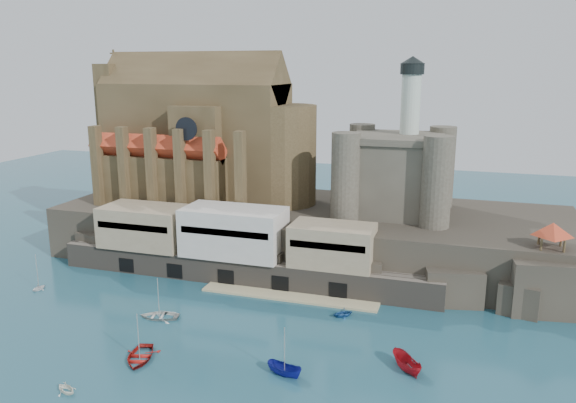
# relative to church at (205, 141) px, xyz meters

# --- Properties ---
(ground) EXTENTS (300.00, 300.00, 0.00)m
(ground) POSITION_rel_church_xyz_m (24.13, -41.85, -22.13)
(ground) COLOR #194555
(ground) RESTS_ON ground
(promontory) EXTENTS (100.00, 36.00, 10.00)m
(promontory) POSITION_rel_church_xyz_m (23.94, -2.48, -17.20)
(promontory) COLOR black
(promontory) RESTS_ON ground
(quay) EXTENTS (70.00, 12.00, 13.05)m
(quay) POSITION_rel_church_xyz_m (13.94, -18.78, -16.06)
(quay) COLOR #5D544A
(quay) RESTS_ON ground
(church) EXTENTS (47.00, 25.93, 30.51)m
(church) POSITION_rel_church_xyz_m (0.00, 0.00, 0.00)
(church) COLOR #453620
(church) RESTS_ON promontory
(castle_keep) EXTENTS (21.20, 21.20, 29.30)m
(castle_keep) POSITION_rel_church_xyz_m (40.21, -0.78, -3.81)
(castle_keep) COLOR #454136
(castle_keep) RESTS_ON promontory
(rock_outcrop) EXTENTS (14.50, 10.50, 8.70)m
(rock_outcrop) POSITION_rel_church_xyz_m (66.13, -16.01, -18.11)
(rock_outcrop) COLOR black
(rock_outcrop) RESTS_ON ground
(pavilion) EXTENTS (6.40, 6.40, 5.40)m
(pavilion) POSITION_rel_church_xyz_m (66.13, -15.85, -9.40)
(pavilion) COLOR #453620
(pavilion) RESTS_ON rock_outcrop
(boat_0) EXTENTS (4.92, 2.63, 6.61)m
(boat_0) POSITION_rel_church_xyz_m (13.59, -49.23, -22.13)
(boat_0) COLOR #A01611
(boat_0) RESTS_ON ground
(boat_1) EXTENTS (2.39, 3.01, 3.04)m
(boat_1) POSITION_rel_church_xyz_m (9.54, -58.56, -22.13)
(boat_1) COLOR white
(boat_1) RESTS_ON ground
(boat_2) EXTENTS (2.37, 2.33, 4.98)m
(boat_2) POSITION_rel_church_xyz_m (32.91, -47.19, -22.13)
(boat_2) COLOR navy
(boat_2) RESTS_ON ground
(boat_4) EXTENTS (2.51, 1.74, 2.70)m
(boat_4) POSITION_rel_church_xyz_m (-15.87, -33.74, -22.13)
(boat_4) COLOR white
(boat_4) RESTS_ON ground
(boat_5) EXTENTS (2.97, 2.98, 5.56)m
(boat_5) POSITION_rel_church_xyz_m (47.18, -41.38, -22.13)
(boat_5) COLOR #A2111B
(boat_5) RESTS_ON ground
(boat_6) EXTENTS (2.18, 4.46, 6.00)m
(boat_6) POSITION_rel_church_xyz_m (9.63, -37.35, -22.13)
(boat_6) COLOR silver
(boat_6) RESTS_ON ground
(boat_7) EXTENTS (3.13, 3.30, 3.29)m
(boat_7) POSITION_rel_church_xyz_m (36.25, -28.41, -22.13)
(boat_7) COLOR #1D4D8E
(boat_7) RESTS_ON ground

